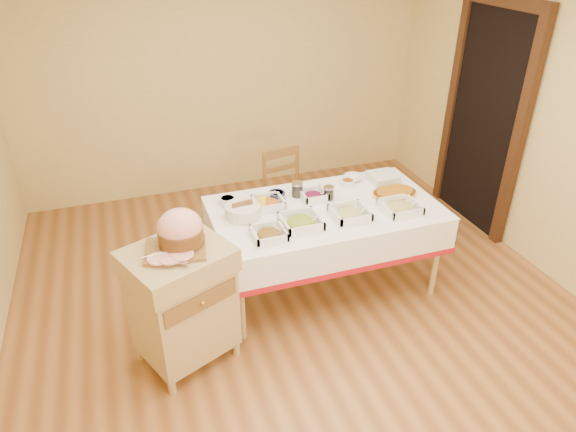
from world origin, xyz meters
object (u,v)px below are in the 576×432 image
Objects in this scene: dining_table at (325,225)px; preserve_jar_right at (329,193)px; brass_platter at (394,193)px; mustard_bottle at (262,205)px; dining_chair at (288,197)px; plate_stack at (383,178)px; ham_on_board at (180,232)px; butcher_cart at (182,299)px; bread_basket at (243,211)px; preserve_jar_left at (297,190)px.

dining_table is 0.26m from preserve_jar_right.
brass_platter is (0.54, -0.12, -0.03)m from preserve_jar_right.
mustard_bottle is at bearing 176.58° from brass_platter.
plate_stack is at bearing -35.78° from dining_chair.
dining_table is 16.28× the size of preserve_jar_right.
ham_on_board is 1.76× the size of plate_stack.
plate_stack is (0.66, 0.28, 0.20)m from dining_table.
butcher_cart reaches higher than bread_basket.
ham_on_board is at bearing -133.03° from dining_chair.
preserve_jar_left is 0.81m from brass_platter.
butcher_cart is 2.44× the size of brass_platter.
preserve_jar_right is at bearing -165.17° from plate_stack.
mustard_bottle is 1.13m from brass_platter.
ham_on_board is at bearing -166.06° from brass_platter.
dining_chair is at bearing 79.10° from preserve_jar_left.
preserve_jar_right is at bearing -29.45° from preserve_jar_left.
brass_platter is at bearing -3.42° from mustard_bottle.
brass_platter reaches higher than dining_table.
mustard_bottle is 0.46× the size of brass_platter.
butcher_cart reaches higher than brass_platter.
mustard_bottle reaches higher than bread_basket.
brass_platter is at bearing 14.58° from butcher_cart.
dining_table is 1.98× the size of dining_chair.
mustard_bottle is at bearing 2.26° from bread_basket.
mustard_bottle is at bearing -169.83° from plate_stack.
butcher_cart is 3.31× the size of bread_basket.
bread_basket is at bearing -170.77° from plate_stack.
dining_chair is 0.64m from preserve_jar_left.
bread_basket is 1.29m from brass_platter.
dining_table is at bearing 20.40° from ham_on_board.
preserve_jar_left is at bearing 161.98° from brass_platter.
ham_on_board is 2.37× the size of mustard_bottle.
mustard_bottle reaches higher than preserve_jar_right.
ham_on_board reaches higher than brass_platter.
bread_basket is 1.19× the size of plate_stack.
dining_table is 0.56m from mustard_bottle.
brass_platter is at bearing -49.56° from dining_chair.
ham_on_board is 2.01m from plate_stack.
butcher_cart is at bearing -146.05° from preserve_jar_left.
preserve_jar_left is at bearing 33.77° from ham_on_board.
bread_basket is (-0.51, -0.19, -0.00)m from preserve_jar_left.
preserve_jar_right is at bearing 24.68° from butcher_cart.
dining_chair is 2.25× the size of ham_on_board.
preserve_jar_left reaches higher than preserve_jar_right.
butcher_cart is 1.75m from dining_chair.
dining_chair is 5.33× the size of mustard_bottle.
preserve_jar_left reaches higher than dining_table.
preserve_jar_right is 0.56m from brass_platter.
butcher_cart reaches higher than preserve_jar_left.
preserve_jar_left is 0.72× the size of mustard_bottle.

